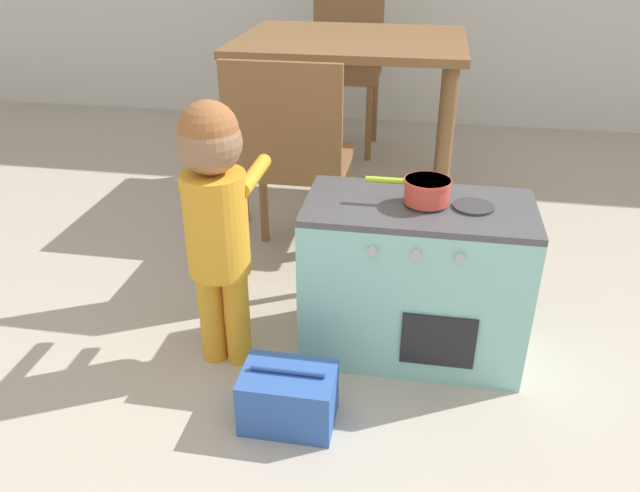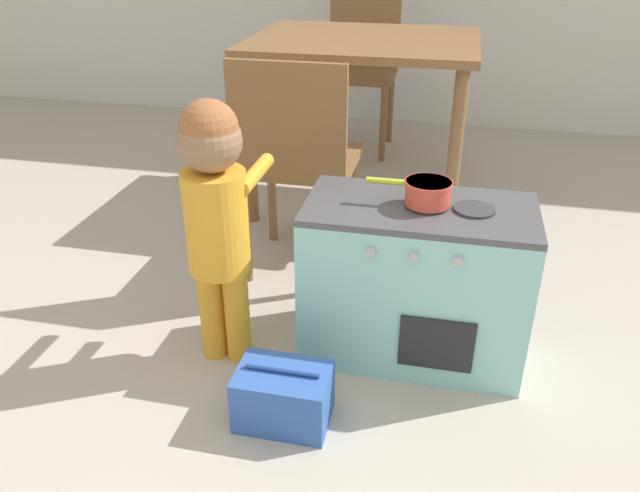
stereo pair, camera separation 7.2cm
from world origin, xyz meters
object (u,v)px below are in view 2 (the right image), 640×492
toy_pot (427,191)px  toy_basket (283,396)px  dining_table (364,63)px  dining_chair_near (297,160)px  play_kitchen (415,281)px  child_figure (216,203)px  dining_chair_far (360,68)px

toy_pot → toy_basket: 0.70m
dining_table → dining_chair_near: size_ratio=1.19×
toy_pot → play_kitchen: bearing=-177.9°
toy_pot → dining_chair_near: dining_chair_near is taller
toy_basket → dining_table: bearing=91.5°
dining_table → dining_chair_near: bearing=-98.9°
play_kitchen → dining_table: (-0.36, 1.17, 0.41)m
child_figure → toy_basket: size_ratio=3.26×
dining_chair_near → dining_chair_far: size_ratio=1.00×
toy_pot → dining_table: size_ratio=0.25×
dining_chair_near → toy_pot: bearing=-40.0°
child_figure → dining_chair_far: 2.13m
play_kitchen → child_figure: child_figure is taller
dining_table → toy_basket: bearing=-88.5°
dining_table → dining_chair_near: dining_chair_near is taller
toy_basket → dining_table: size_ratio=0.25×
dining_chair_far → play_kitchen: bearing=104.1°
toy_pot → toy_basket: toy_pot is taller
play_kitchen → toy_pot: 0.30m
dining_chair_near → dining_chair_far: bearing=90.7°
child_figure → dining_chair_near: bearing=80.8°
toy_pot → child_figure: size_ratio=0.30×
play_kitchen → dining_chair_far: size_ratio=0.80×
play_kitchen → child_figure: bearing=-164.7°
toy_pot → dining_chair_far: 2.04m
toy_pot → dining_table: 1.23m
dining_chair_near → dining_chair_far: (-0.02, 1.56, 0.00)m
dining_table → dining_chair_far: (-0.14, 0.80, -0.20)m
toy_basket → dining_chair_far: dining_chair_far is taller
play_kitchen → dining_table: size_ratio=0.67×
child_figure → toy_basket: (0.25, -0.24, -0.45)m
dining_table → dining_chair_far: dining_chair_far is taller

